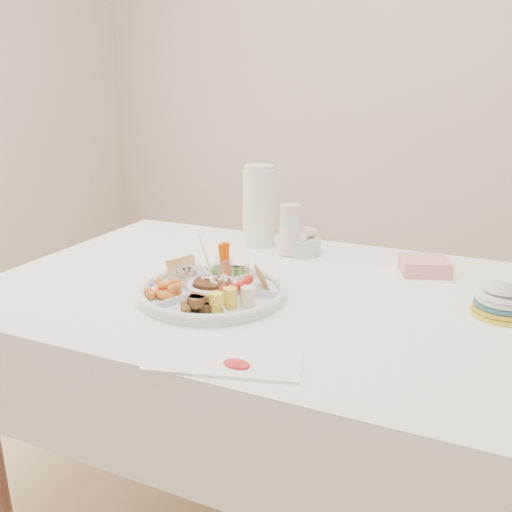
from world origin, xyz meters
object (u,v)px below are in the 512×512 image
at_px(dining_table, 265,405).
at_px(party_tray, 213,289).
at_px(thermos, 259,205).
at_px(plate_stack, 504,297).

bearing_deg(dining_table, party_tray, -127.05).
relative_size(dining_table, thermos, 5.40).
bearing_deg(plate_stack, dining_table, -174.73).
relative_size(thermos, plate_stack, 1.96).
relative_size(dining_table, plate_stack, 10.55).
relative_size(party_tray, thermos, 1.35).
bearing_deg(dining_table, plate_stack, 5.27).
distance_m(dining_table, plate_stack, 0.74).
xyz_separation_m(party_tray, plate_stack, (0.69, 0.18, 0.02)).
distance_m(party_tray, plate_stack, 0.72).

